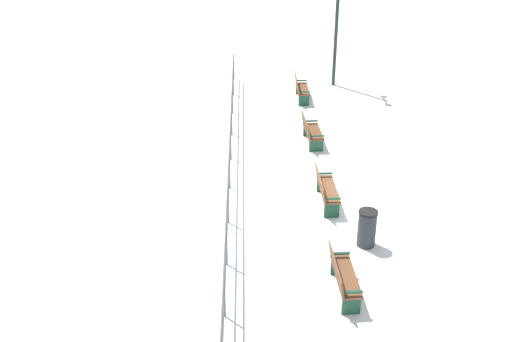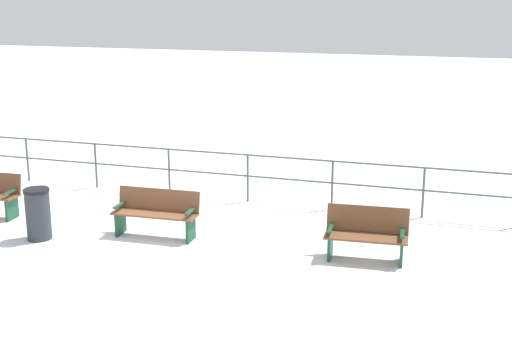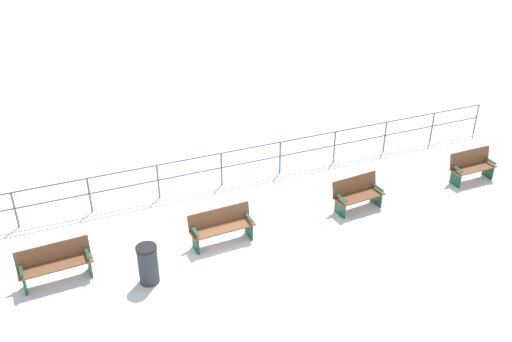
{
  "view_description": "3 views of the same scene",
  "coord_description": "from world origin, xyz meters",
  "px_view_note": "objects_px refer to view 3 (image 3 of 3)",
  "views": [
    {
      "loc": [
        -2.09,
        -15.69,
        9.2
      ],
      "look_at": [
        -1.83,
        0.03,
        1.03
      ],
      "focal_mm": 46.26,
      "sensor_mm": 36.0,
      "label": 1
    },
    {
      "loc": [
        11.24,
        5.49,
        4.47
      ],
      "look_at": [
        -0.98,
        1.63,
        1.14
      ],
      "focal_mm": 48.36,
      "sensor_mm": 36.0,
      "label": 2
    },
    {
      "loc": [
        10.94,
        -3.61,
        8.43
      ],
      "look_at": [
        -1.32,
        1.51,
        0.99
      ],
      "focal_mm": 39.28,
      "sensor_mm": 36.0,
      "label": 3
    }
  ],
  "objects_px": {
    "bench_third": "(221,226)",
    "bench_fifth": "(472,166)",
    "bench_fourth": "(357,194)",
    "trash_bin": "(148,264)",
    "bench_second": "(55,263)"
  },
  "relations": [
    {
      "from": "bench_fourth",
      "to": "trash_bin",
      "type": "distance_m",
      "value": 6.03
    },
    {
      "from": "bench_second",
      "to": "bench_fourth",
      "type": "relative_size",
      "value": 1.13
    },
    {
      "from": "bench_third",
      "to": "trash_bin",
      "type": "height_order",
      "value": "trash_bin"
    },
    {
      "from": "bench_second",
      "to": "trash_bin",
      "type": "height_order",
      "value": "trash_bin"
    },
    {
      "from": "bench_second",
      "to": "bench_third",
      "type": "bearing_deg",
      "value": 86.37
    },
    {
      "from": "bench_third",
      "to": "bench_fifth",
      "type": "bearing_deg",
      "value": 88.43
    },
    {
      "from": "bench_second",
      "to": "bench_third",
      "type": "distance_m",
      "value": 3.95
    },
    {
      "from": "bench_fifth",
      "to": "bench_third",
      "type": "bearing_deg",
      "value": -90.05
    },
    {
      "from": "bench_third",
      "to": "bench_fourth",
      "type": "height_order",
      "value": "bench_fourth"
    },
    {
      "from": "bench_second",
      "to": "trash_bin",
      "type": "relative_size",
      "value": 1.7
    },
    {
      "from": "bench_third",
      "to": "trash_bin",
      "type": "distance_m",
      "value": 2.18
    },
    {
      "from": "bench_fourth",
      "to": "bench_fifth",
      "type": "bearing_deg",
      "value": 86.23
    },
    {
      "from": "bench_third",
      "to": "bench_fourth",
      "type": "distance_m",
      "value": 3.94
    },
    {
      "from": "bench_fifth",
      "to": "trash_bin",
      "type": "height_order",
      "value": "trash_bin"
    },
    {
      "from": "bench_fourth",
      "to": "bench_second",
      "type": "bearing_deg",
      "value": -94.39
    }
  ]
}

